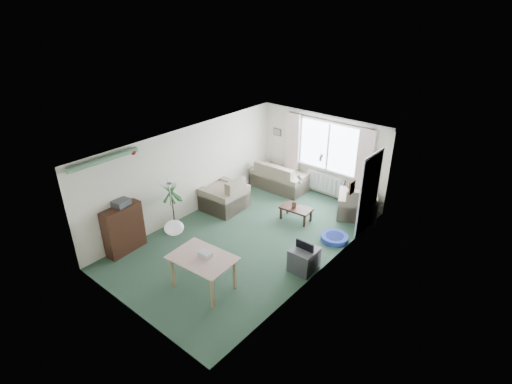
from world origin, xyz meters
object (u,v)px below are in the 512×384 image
Objects in this scene: pet_bed at (334,238)px; armchair_corner at (358,200)px; bookshelf at (124,229)px; houseplant at (173,207)px; armchair_left at (224,193)px; sofa at (280,175)px; coffee_table at (296,214)px; tv_cube at (304,259)px; dining_table at (203,273)px.

armchair_corner is at bearing 96.87° from pet_bed.
bookshelf is 1.29m from houseplant.
armchair_left is 0.78× the size of houseplant.
coffee_table is at bearing 137.34° from sofa.
bookshelf is 2.03× the size of tv_cube.
sofa is 1.97m from coffee_table.
coffee_table is at bearing 54.31° from bookshelf.
bookshelf reaches higher than armchair_left.
armchair_corner is at bearing 177.60° from sofa.
sofa reaches higher than coffee_table.
dining_table is at bearing 106.95° from sofa.
armchair_corner reaches higher than coffee_table.
sofa reaches higher than dining_table.
pet_bed is at bearing 70.30° from armchair_corner.
armchair_corner is 0.93× the size of armchair_left.
houseplant reaches higher than coffee_table.
armchair_corner is 4.75m from dining_table.
pet_bed is at bearing 96.52° from armchair_left.
houseplant is at bearing 154.53° from dining_table.
tv_cube is (3.54, 2.04, -0.31)m from bookshelf.
bookshelf is at bearing -9.62° from armchair_left.
dining_table reaches higher than tv_cube.
houseplant is at bearing -146.59° from pet_bed.
coffee_table is at bearing 128.85° from tv_cube.
armchair_left is at bearing 7.05° from armchair_corner.
houseplant reaches higher than tv_cube.
houseplant is (0.19, 1.27, 0.11)m from bookshelf.
armchair_corner is 1.51m from pet_bed.
armchair_left is 3.33m from tv_cube.
houseplant is 1.18× the size of dining_table.
pet_bed is (-0.05, 1.41, -0.19)m from tv_cube.
coffee_table is at bearing 22.14° from armchair_corner.
coffee_table is 3.40m from dining_table.
armchair_corner is 2.87m from tv_cube.
bookshelf reaches higher than coffee_table.
houseplant reaches higher than armchair_corner.
armchair_left is at bearing 78.98° from bookshelf.
sofa reaches higher than tv_cube.
houseplant reaches higher than bookshelf.
bookshelf is at bearing 29.32° from armchair_corner.
coffee_table is 4.28m from bookshelf.
houseplant is at bearing 22.69° from armchair_corner.
pet_bed is (2.75, -1.48, -0.35)m from sofa.
dining_table is at bearing -88.08° from coffee_table.
armchair_corner is 1.51× the size of pet_bed.
armchair_left is at bearing 126.70° from dining_table.
houseplant is 2.07× the size of pet_bed.
sofa is at bearing 165.74° from armchair_left.
dining_table is at bearing -25.47° from houseplant.
houseplant reaches higher than dining_table.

